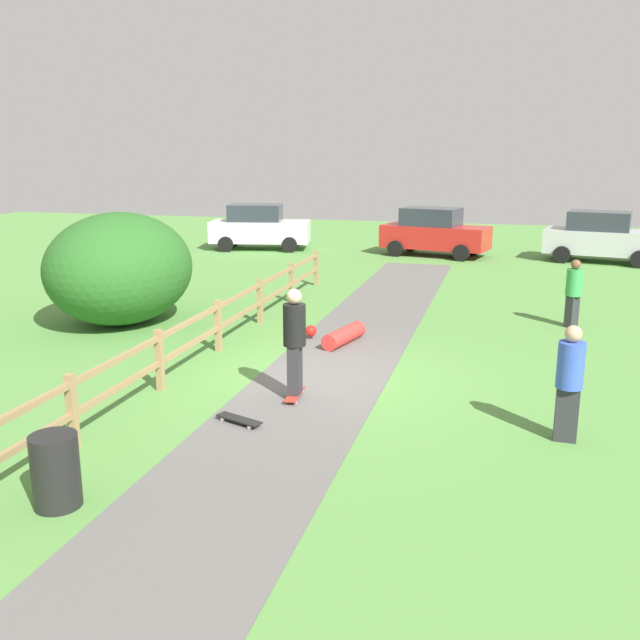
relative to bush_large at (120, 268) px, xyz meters
name	(u,v)px	position (x,y,z in m)	size (l,w,h in m)	color
ground_plane	(321,380)	(5.87, -2.98, -1.35)	(60.00, 60.00, 0.00)	#568E42
asphalt_path	(321,379)	(5.87, -2.98, -1.34)	(2.40, 28.00, 0.02)	#605E5B
wooden_fence	(191,335)	(3.27, -2.98, -0.69)	(0.12, 18.12, 1.10)	#997A51
bush_large	(120,268)	(0.00, 0.00, 0.00)	(3.34, 4.01, 2.71)	#286023
trash_bin	(56,471)	(4.07, -8.35, -0.90)	(0.56, 0.56, 0.90)	black
skater_riding	(295,338)	(5.70, -4.09, -0.27)	(0.41, 0.81, 1.89)	#B23326
skater_fallen	(341,335)	(5.64, -0.49, -1.15)	(1.29, 1.48, 0.36)	red
skateboard_loose	(239,419)	(5.21, -5.42, -1.27)	(0.82, 0.47, 0.08)	black
bystander_green	(574,290)	(10.63, 2.47, -0.46)	(0.53, 0.53, 1.63)	#2D2D33
bystander_blue	(570,378)	(10.02, -4.72, -0.40)	(0.39, 0.39, 1.73)	#2D2D33
parked_car_white	(259,227)	(-1.33, 13.39, -0.39)	(4.45, 2.62, 1.92)	silver
parked_car_red	(434,232)	(6.14, 13.42, -0.39)	(4.47, 2.67, 1.92)	red
parked_car_silver	(602,237)	(12.46, 13.41, -0.39)	(4.45, 2.60, 1.92)	#B7B7BC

